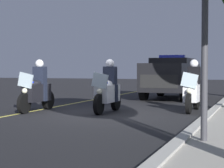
{
  "coord_description": "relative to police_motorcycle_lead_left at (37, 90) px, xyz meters",
  "views": [
    {
      "loc": [
        11.98,
        4.63,
        1.42
      ],
      "look_at": [
        -0.71,
        0.0,
        0.9
      ],
      "focal_mm": 65.16,
      "sensor_mm": 36.0,
      "label": 1
    }
  ],
  "objects": [
    {
      "name": "police_motorcycle_lead_right",
      "position": [
        -0.53,
        2.3,
        0.0
      ],
      "size": [
        2.14,
        0.56,
        1.72
      ],
      "color": "black",
      "rests_on": "ground"
    },
    {
      "name": "police_suv",
      "position": [
        -7.25,
        2.98,
        0.37
      ],
      "size": [
        4.93,
        2.13,
        2.05
      ],
      "color": "black",
      "rests_on": "ground"
    },
    {
      "name": "ground_plane",
      "position": [
        -0.3,
        2.26,
        -0.7
      ],
      "size": [
        80.0,
        80.0,
        0.0
      ],
      "primitive_type": "plane",
      "color": "black"
    },
    {
      "name": "police_motorcycle_lead_left",
      "position": [
        0.0,
        0.0,
        0.0
      ],
      "size": [
        2.14,
        0.56,
        1.72
      ],
      "color": "black",
      "rests_on": "ground"
    },
    {
      "name": "curb_strip",
      "position": [
        -0.3,
        5.55,
        -0.62
      ],
      "size": [
        48.0,
        0.24,
        0.15
      ],
      "primitive_type": "cube",
      "color": "#B7B5AD",
      "rests_on": "ground"
    },
    {
      "name": "lane_stripe_center",
      "position": [
        -0.3,
        -0.18,
        -0.7
      ],
      "size": [
        48.0,
        0.12,
        0.01
      ],
      "primitive_type": "cube",
      "color": "#E0D14C",
      "rests_on": "ground"
    },
    {
      "name": "police_motorcycle_trailing",
      "position": [
        -1.72,
        4.84,
        0.0
      ],
      "size": [
        2.14,
        0.56,
        1.72
      ],
      "color": "black",
      "rests_on": "ground"
    }
  ]
}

